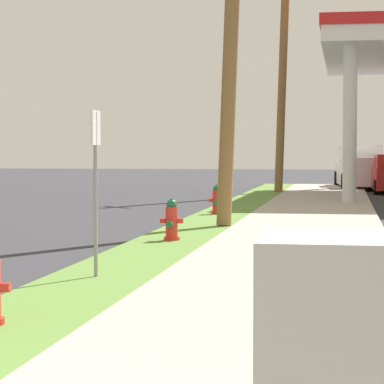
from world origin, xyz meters
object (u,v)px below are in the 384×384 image
fire_hydrant_third (217,201)px  street_sign_post (95,158)px  fire_hydrant_second (172,222)px  truck_white_at_forecourt (362,169)px  utility_pole_background (283,54)px

fire_hydrant_third → street_sign_post: bearing=-89.7°
fire_hydrant_second → street_sign_post: size_ratio=0.35×
fire_hydrant_second → truck_white_at_forecourt: 25.62m
utility_pole_background → truck_white_at_forecourt: size_ratio=1.90×
fire_hydrant_third → truck_white_at_forecourt: (3.96, 18.53, 0.47)m
fire_hydrant_second → utility_pole_background: 19.92m
fire_hydrant_third → utility_pole_background: size_ratio=0.07×
utility_pole_background → fire_hydrant_third: bearing=-93.8°
street_sign_post → utility_pole_background: bearing=88.2°
fire_hydrant_second → truck_white_at_forecourt: size_ratio=0.13×
fire_hydrant_second → street_sign_post: street_sign_post is taller
utility_pole_background → truck_white_at_forecourt: utility_pole_background is taller
utility_pole_background → truck_white_at_forecourt: (3.13, 6.07, -4.54)m
fire_hydrant_second → utility_pole_background: (0.70, 19.26, 5.01)m
utility_pole_background → truck_white_at_forecourt: 8.20m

